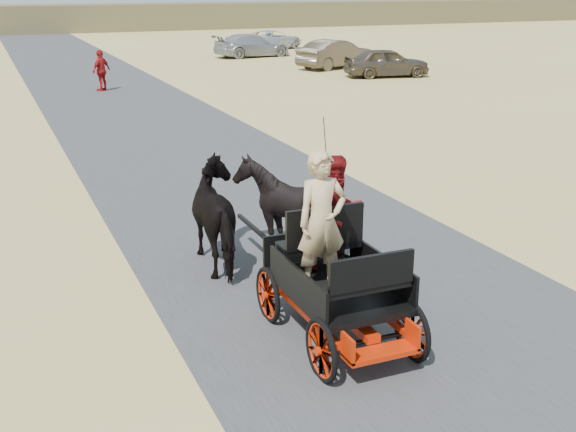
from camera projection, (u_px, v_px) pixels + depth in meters
name	position (u px, v px, depth m)	size (l,w,h in m)	color
ground	(343.00, 278.00, 11.38)	(140.00, 140.00, 0.00)	tan
road	(343.00, 278.00, 11.37)	(6.00, 140.00, 0.01)	#38383A
ridge_far	(30.00, 19.00, 65.24)	(140.00, 6.00, 2.40)	brown
carriage	(336.00, 312.00, 9.39)	(1.30, 2.40, 0.72)	black
horse_left	(223.00, 216.00, 11.66)	(0.91, 2.01, 1.70)	black
horse_right	(286.00, 208.00, 12.07)	(1.37, 1.54, 1.70)	black
driver_man	(322.00, 221.00, 8.97)	(0.66, 0.43, 1.80)	tan
passenger_woman	(338.00, 213.00, 9.67)	(0.77, 0.60, 1.58)	#660C0F
pedestrian	(101.00, 70.00, 30.47)	(1.01, 0.42, 1.73)	maroon
car_a	(387.00, 62.00, 35.02)	(1.65, 4.10, 1.40)	brown
car_b	(336.00, 54.00, 38.53)	(1.58, 4.54, 1.50)	brown
car_c	(252.00, 45.00, 44.29)	(1.95, 4.80, 1.39)	#B2B2B7
car_d	(272.00, 40.00, 49.26)	(2.12, 4.60, 1.28)	silver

